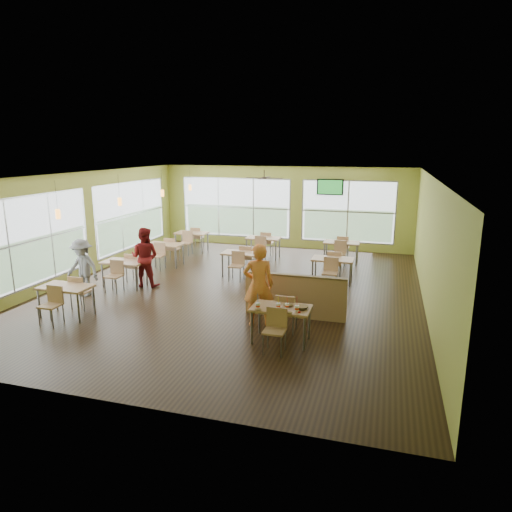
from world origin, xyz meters
name	(u,v)px	position (x,y,z in m)	size (l,w,h in m)	color
room	(235,235)	(0.00, 0.00, 1.60)	(12.00, 12.04, 3.20)	black
window_bays	(192,218)	(-2.65, 3.08, 1.48)	(9.24, 10.24, 2.38)	white
main_table	(281,313)	(2.00, -3.00, 0.63)	(1.22, 1.52, 0.87)	tan
half_wall_divider	(295,296)	(2.00, -1.55, 0.52)	(2.40, 0.14, 1.04)	tan
dining_tables	(222,253)	(-1.05, 1.71, 0.63)	(6.92, 8.72, 0.87)	tan
pendant_lights	(142,197)	(-3.20, 0.68, 2.45)	(0.11, 7.31, 0.86)	#2D2119
ceiling_fan	(264,178)	(0.00, 3.00, 2.95)	(1.25, 1.25, 0.29)	#2D2119
tv_backwall	(330,187)	(1.80, 5.90, 2.45)	(1.00, 0.07, 0.60)	black
man_plaid	(259,285)	(1.31, -2.26, 0.94)	(0.69, 0.45, 1.89)	red
patron_maroon	(145,257)	(-2.64, -0.30, 0.86)	(0.84, 0.65, 1.72)	maroon
patron_grey	(83,268)	(-3.79, -1.56, 0.78)	(1.01, 0.58, 1.56)	slate
cup_blue	(258,306)	(1.57, -3.24, 0.82)	(0.10, 0.10, 0.35)	white
cup_yellow	(278,306)	(1.97, -3.13, 0.82)	(0.10, 0.10, 0.34)	white
cup_red_near	(287,306)	(2.14, -3.05, 0.81)	(0.08, 0.08, 0.30)	white
cup_red_far	(297,308)	(2.36, -3.17, 0.82)	(0.10, 0.10, 0.35)	white
food_basket	(302,307)	(2.42, -2.97, 0.78)	(0.27, 0.27, 0.06)	black
ketchup_cup	(299,312)	(2.42, -3.21, 0.76)	(0.05, 0.05, 0.02)	#9E0B00
wrapper_left	(258,309)	(1.60, -3.30, 0.77)	(0.14, 0.13, 0.04)	olive
wrapper_mid	(288,305)	(2.12, -2.88, 0.78)	(0.22, 0.19, 0.05)	olive
wrapper_right	(289,312)	(2.23, -3.30, 0.77)	(0.14, 0.12, 0.03)	olive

